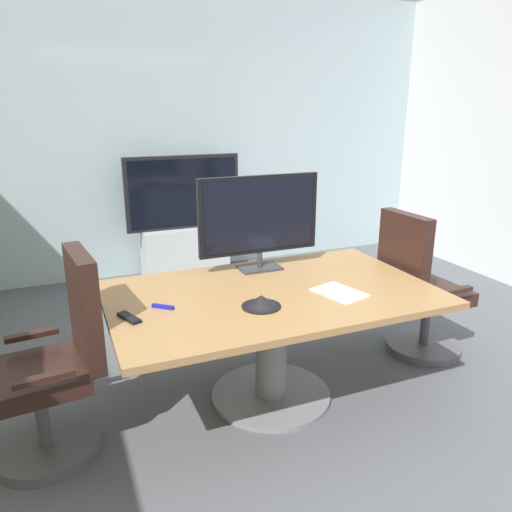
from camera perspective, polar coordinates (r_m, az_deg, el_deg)
The scene contains 11 objects.
ground_plane at distance 3.18m, azimuth 4.11°, elevation -17.39°, with size 7.27×7.27×0.00m, color #515459.
wall_back_glass_partition at distance 5.49m, azimuth -10.15°, elevation 13.62°, with size 6.27×0.10×2.98m, color #9EB2B7.
conference_table at distance 3.04m, azimuth 1.83°, elevation -7.26°, with size 1.94×1.19×0.73m.
office_chair_left at distance 2.85m, azimuth -22.12°, elevation -12.39°, with size 0.62×0.60×1.09m.
office_chair_right at distance 3.81m, azimuth 18.30°, elevation -4.45°, with size 0.60×0.58×1.09m.
tv_monitor at distance 3.27m, azimuth 0.39°, elevation 4.51°, with size 0.84×0.18×0.64m.
wall_display_unit at distance 5.32m, azimuth -8.26°, elevation 2.14°, with size 1.20×0.36×1.31m.
conference_phone at distance 2.73m, azimuth 0.62°, elevation -5.33°, with size 0.22×0.22×0.07m.
remote_control at distance 2.67m, azimuth -14.48°, elevation -6.93°, with size 0.05×0.17×0.02m, color black.
whiteboard_marker at distance 2.77m, azimuth -10.74°, elevation -5.79°, with size 0.13×0.02×0.02m, color #1919A5.
paper_notepad at distance 2.98m, azimuth 9.61°, elevation -4.17°, with size 0.21×0.30×0.01m, color white.
Camera 1 is at (-1.20, -2.33, 1.80)m, focal length 34.53 mm.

